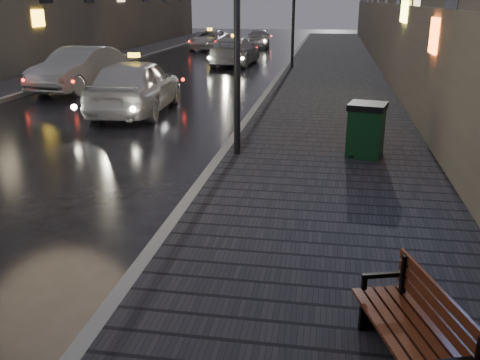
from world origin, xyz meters
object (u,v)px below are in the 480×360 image
object	(u,v)px
car_far	(259,38)
trash_bin	(366,130)
car_left_mid	(80,69)
taxi_far	(210,40)
bench	(420,331)
taxi_mid	(235,51)
taxi_near	(136,85)

from	to	relation	value
car_far	trash_bin	bearing A→B (deg)	94.66
trash_bin	car_far	distance (m)	29.25
car_left_mid	car_far	bearing A→B (deg)	85.77
taxi_far	car_far	size ratio (longest dim) A/B	1.18
bench	car_left_mid	bearing A→B (deg)	106.94
bench	taxi_mid	size ratio (longest dim) A/B	0.34
bench	taxi_far	world-z (taller)	taxi_far
car_left_mid	taxi_mid	size ratio (longest dim) A/B	0.97
bench	trash_bin	xyz separation A→B (m)	(-0.10, 7.19, 0.17)
bench	trash_bin	size ratio (longest dim) A/B	1.50
car_left_mid	taxi_near	bearing A→B (deg)	-38.83
car_far	taxi_mid	bearing A→B (deg)	83.42
bench	trash_bin	world-z (taller)	trash_bin
trash_bin	taxi_near	bearing A→B (deg)	160.04
trash_bin	taxi_far	world-z (taller)	taxi_far
bench	car_far	world-z (taller)	car_far
trash_bin	taxi_mid	world-z (taller)	taxi_mid
bench	trash_bin	distance (m)	7.19
car_left_mid	taxi_mid	world-z (taller)	car_left_mid
bench	taxi_far	distance (m)	35.08
car_left_mid	taxi_far	bearing A→B (deg)	94.34
taxi_far	car_far	xyz separation A→B (m)	(3.21, 2.01, 0.03)
taxi_near	car_far	world-z (taller)	taxi_near
taxi_near	taxi_far	size ratio (longest dim) A/B	1.05
car_left_mid	taxi_mid	xyz separation A→B (m)	(4.51, 9.16, -0.08)
car_left_mid	taxi_far	world-z (taller)	car_left_mid
bench	taxi_near	size ratio (longest dim) A/B	0.35
trash_bin	taxi_far	size ratio (longest dim) A/B	0.25
bench	car_left_mid	xyz separation A→B (m)	(-10.61, 15.53, 0.24)
car_left_mid	taxi_mid	bearing A→B (deg)	71.60
taxi_far	taxi_mid	bearing A→B (deg)	-67.32
taxi_near	taxi_mid	world-z (taller)	taxi_near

